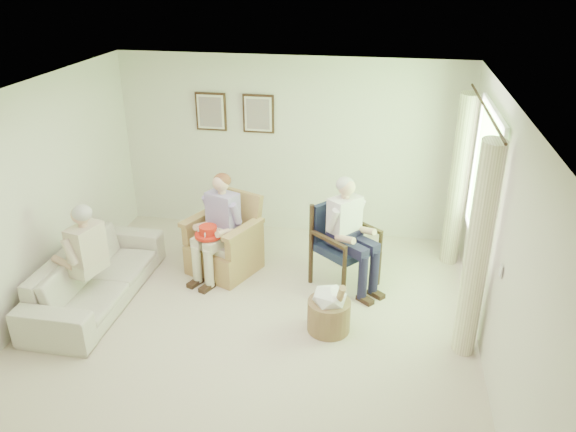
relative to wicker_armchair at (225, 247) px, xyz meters
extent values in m
plane|color=beige|center=(0.63, -1.37, -0.33)|extent=(5.50, 5.50, 0.00)
cube|color=silver|center=(0.63, 1.38, 0.97)|extent=(5.00, 0.04, 2.60)
cube|color=silver|center=(-1.87, -1.37, 0.97)|extent=(0.04, 5.50, 2.60)
cube|color=silver|center=(3.13, -1.37, 0.97)|extent=(0.04, 5.50, 2.60)
cube|color=white|center=(0.63, -1.37, 2.27)|extent=(5.00, 5.50, 0.02)
cube|color=#2D6B23|center=(3.10, -0.17, 1.22)|extent=(0.02, 1.40, 1.50)
cube|color=white|center=(3.09, -0.17, 2.00)|extent=(0.04, 1.52, 0.06)
cube|color=white|center=(3.09, -0.17, 0.44)|extent=(0.04, 1.52, 0.06)
cylinder|color=#382114|center=(3.00, -0.17, 2.02)|extent=(0.03, 2.50, 0.03)
cylinder|color=beige|center=(2.96, -1.15, 0.82)|extent=(0.34, 0.34, 2.30)
cylinder|color=beige|center=(2.96, 0.81, 0.82)|extent=(0.34, 0.34, 2.30)
cube|color=#382114|center=(-0.52, 1.35, 1.45)|extent=(0.45, 0.03, 0.55)
cube|color=silver|center=(-0.52, 1.33, 1.45)|extent=(0.39, 0.01, 0.49)
cube|color=tan|center=(-0.52, 1.32, 1.45)|extent=(0.33, 0.01, 0.43)
cube|color=#382114|center=(0.18, 1.35, 1.45)|extent=(0.45, 0.03, 0.55)
cube|color=silver|center=(0.18, 1.33, 1.45)|extent=(0.39, 0.01, 0.49)
cube|color=tan|center=(0.18, 1.32, 1.45)|extent=(0.33, 0.01, 0.43)
cube|color=tan|center=(0.00, -0.03, -0.13)|extent=(0.77, 0.75, 0.40)
cube|color=beige|center=(0.00, -0.06, 0.12)|extent=(0.59, 0.58, 0.10)
cube|color=tan|center=(0.00, 0.28, 0.40)|extent=(0.71, 0.22, 0.60)
cube|color=tan|center=(-0.35, -0.03, 0.23)|extent=(0.10, 0.69, 0.29)
cube|color=tan|center=(0.35, -0.03, 0.23)|extent=(0.10, 0.69, 0.29)
cylinder|color=black|center=(1.28, -0.37, -0.10)|extent=(0.06, 0.06, 0.46)
cylinder|color=black|center=(1.90, -0.37, -0.10)|extent=(0.06, 0.06, 0.46)
cylinder|color=black|center=(1.28, 0.21, -0.10)|extent=(0.06, 0.06, 0.46)
cylinder|color=black|center=(1.90, 0.21, -0.10)|extent=(0.06, 0.06, 0.46)
cube|color=#1B233C|center=(1.59, -0.08, 0.18)|extent=(0.61, 0.58, 0.10)
cube|color=#1B233C|center=(1.59, 0.20, 0.47)|extent=(0.56, 0.07, 0.52)
imported|color=beige|center=(-1.32, -0.97, -0.01)|extent=(2.19, 0.86, 0.64)
cube|color=beige|center=(0.00, -0.06, 0.28)|extent=(0.40, 0.26, 0.16)
cube|color=#A490CB|center=(0.00, -0.04, 0.56)|extent=(0.39, 0.24, 0.46)
sphere|color=#DDAD8E|center=(0.00, -0.05, 0.93)|extent=(0.21, 0.21, 0.21)
ellipsoid|color=brown|center=(0.00, -0.03, 0.96)|extent=(0.22, 0.22, 0.18)
cube|color=beige|center=(-0.10, -0.28, 0.23)|extent=(0.14, 0.44, 0.13)
cube|color=beige|center=(0.10, -0.28, 0.23)|extent=(0.14, 0.44, 0.13)
cylinder|color=beige|center=(-0.10, -0.48, -0.04)|extent=(0.12, 0.12, 0.51)
cylinder|color=beige|center=(0.10, -0.48, -0.04)|extent=(0.12, 0.12, 0.51)
cube|color=#1C1A39|center=(1.59, -0.08, 0.35)|extent=(0.40, 0.26, 0.16)
cube|color=white|center=(1.59, -0.06, 0.63)|extent=(0.39, 0.24, 0.46)
sphere|color=#DDAD8E|center=(1.59, -0.07, 1.00)|extent=(0.21, 0.21, 0.21)
ellipsoid|color=#B7B2AD|center=(1.59, -0.04, 1.02)|extent=(0.22, 0.22, 0.18)
cube|color=#1C1A39|center=(1.49, -0.30, 0.30)|extent=(0.14, 0.44, 0.13)
cube|color=#1C1A39|center=(1.69, -0.30, 0.30)|extent=(0.14, 0.44, 0.13)
cylinder|color=#1C1A39|center=(1.49, -0.50, -0.01)|extent=(0.12, 0.12, 0.57)
cylinder|color=#1C1A39|center=(1.69, -0.50, -0.01)|extent=(0.12, 0.12, 0.57)
cube|color=beige|center=(-1.32, -1.09, 0.23)|extent=(0.42, 0.26, 0.16)
cube|color=beige|center=(-1.32, -1.07, 0.51)|extent=(0.41, 0.24, 0.46)
sphere|color=#DDAD8E|center=(-1.32, -1.08, 0.88)|extent=(0.21, 0.21, 0.21)
ellipsoid|color=#B7B2AD|center=(-1.32, -1.06, 0.90)|extent=(0.22, 0.22, 0.18)
cube|color=beige|center=(-1.42, -1.31, 0.18)|extent=(0.14, 0.44, 0.13)
cube|color=beige|center=(-1.22, -1.31, 0.18)|extent=(0.14, 0.44, 0.13)
cylinder|color=beige|center=(-1.42, -1.51, -0.07)|extent=(0.12, 0.12, 0.45)
cylinder|color=beige|center=(-1.22, -1.51, -0.07)|extent=(0.12, 0.12, 0.45)
cylinder|color=red|center=(-0.10, -0.32, 0.33)|extent=(0.34, 0.34, 0.04)
cylinder|color=red|center=(-0.10, -0.32, 0.39)|extent=(0.22, 0.22, 0.12)
cube|color=white|center=(0.01, -0.32, 0.39)|extent=(0.04, 0.01, 0.05)
cube|color=white|center=(-0.10, -0.21, 0.39)|extent=(0.01, 0.04, 0.05)
cube|color=white|center=(-0.22, -0.32, 0.39)|extent=(0.04, 0.01, 0.05)
cube|color=white|center=(-0.10, -0.44, 0.39)|extent=(0.01, 0.04, 0.05)
cylinder|color=tan|center=(1.51, -1.09, -0.14)|extent=(0.51, 0.51, 0.37)
ellipsoid|color=white|center=(1.51, -1.09, 0.10)|extent=(0.43, 0.43, 0.26)
cylinder|color=#A57F56|center=(1.61, -1.15, 0.10)|extent=(0.19, 0.34, 0.56)
camera|label=1|loc=(1.98, -6.28, 3.48)|focal=35.00mm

